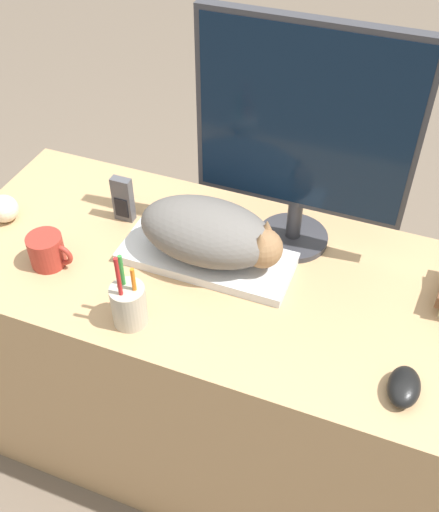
{
  "coord_description": "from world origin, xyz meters",
  "views": [
    {
      "loc": [
        0.32,
        -0.64,
        1.77
      ],
      "look_at": [
        -0.05,
        0.29,
        0.84
      ],
      "focal_mm": 42.0,
      "sensor_mm": 36.0,
      "label": 1
    }
  ],
  "objects_px": {
    "pen_cup": "(129,304)",
    "baseball": "(4,209)",
    "phone": "(123,199)",
    "computer_mouse": "(404,387)",
    "keyboard": "(207,258)",
    "cat": "(211,233)",
    "monitor": "(304,130)",
    "coffee_mug": "(47,251)"
  },
  "relations": [
    {
      "from": "computer_mouse",
      "to": "baseball",
      "type": "distance_m",
      "value": 1.06
    },
    {
      "from": "baseball",
      "to": "phone",
      "type": "xyz_separation_m",
      "value": [
        0.29,
        0.12,
        0.03
      ]
    },
    {
      "from": "cat",
      "to": "coffee_mug",
      "type": "distance_m",
      "value": 0.39
    },
    {
      "from": "keyboard",
      "to": "monitor",
      "type": "distance_m",
      "value": 0.38
    },
    {
      "from": "computer_mouse",
      "to": "baseball",
      "type": "height_order",
      "value": "baseball"
    },
    {
      "from": "computer_mouse",
      "to": "pen_cup",
      "type": "xyz_separation_m",
      "value": [
        -0.58,
        -0.03,
        0.03
      ]
    },
    {
      "from": "keyboard",
      "to": "cat",
      "type": "distance_m",
      "value": 0.08
    },
    {
      "from": "coffee_mug",
      "to": "baseball",
      "type": "relative_size",
      "value": 1.56
    },
    {
      "from": "cat",
      "to": "monitor",
      "type": "height_order",
      "value": "monitor"
    },
    {
      "from": "monitor",
      "to": "baseball",
      "type": "relative_size",
      "value": 7.71
    },
    {
      "from": "cat",
      "to": "monitor",
      "type": "relative_size",
      "value": 0.62
    },
    {
      "from": "pen_cup",
      "to": "baseball",
      "type": "relative_size",
      "value": 2.77
    },
    {
      "from": "computer_mouse",
      "to": "keyboard",
      "type": "bearing_deg",
      "value": 157.21
    },
    {
      "from": "keyboard",
      "to": "monitor",
      "type": "xyz_separation_m",
      "value": [
        0.17,
        0.15,
        0.31
      ]
    },
    {
      "from": "monitor",
      "to": "cat",
      "type": "bearing_deg",
      "value": -136.87
    },
    {
      "from": "pen_cup",
      "to": "baseball",
      "type": "bearing_deg",
      "value": 157.34
    },
    {
      "from": "monitor",
      "to": "computer_mouse",
      "type": "height_order",
      "value": "monitor"
    },
    {
      "from": "monitor",
      "to": "phone",
      "type": "xyz_separation_m",
      "value": [
        -0.43,
        -0.07,
        -0.26
      ]
    },
    {
      "from": "keyboard",
      "to": "pen_cup",
      "type": "relative_size",
      "value": 2.08
    },
    {
      "from": "monitor",
      "to": "phone",
      "type": "relative_size",
      "value": 4.46
    },
    {
      "from": "coffee_mug",
      "to": "baseball",
      "type": "xyz_separation_m",
      "value": [
        -0.2,
        0.1,
        -0.0
      ]
    },
    {
      "from": "cat",
      "to": "baseball",
      "type": "xyz_separation_m",
      "value": [
        -0.56,
        -0.04,
        -0.06
      ]
    },
    {
      "from": "computer_mouse",
      "to": "pen_cup",
      "type": "bearing_deg",
      "value": -177.51
    },
    {
      "from": "computer_mouse",
      "to": "phone",
      "type": "relative_size",
      "value": 0.8
    },
    {
      "from": "keyboard",
      "to": "baseball",
      "type": "height_order",
      "value": "baseball"
    },
    {
      "from": "baseball",
      "to": "phone",
      "type": "distance_m",
      "value": 0.31
    },
    {
      "from": "phone",
      "to": "cat",
      "type": "bearing_deg",
      "value": -15.3
    },
    {
      "from": "baseball",
      "to": "monitor",
      "type": "bearing_deg",
      "value": 14.82
    },
    {
      "from": "baseball",
      "to": "pen_cup",
      "type": "bearing_deg",
      "value": -22.66
    },
    {
      "from": "phone",
      "to": "computer_mouse",
      "type": "bearing_deg",
      "value": -20.53
    },
    {
      "from": "keyboard",
      "to": "coffee_mug",
      "type": "bearing_deg",
      "value": -157.85
    },
    {
      "from": "keyboard",
      "to": "cat",
      "type": "xyz_separation_m",
      "value": [
        0.01,
        0.0,
        0.08
      ]
    },
    {
      "from": "coffee_mug",
      "to": "keyboard",
      "type": "bearing_deg",
      "value": 22.15
    },
    {
      "from": "computer_mouse",
      "to": "pen_cup",
      "type": "relative_size",
      "value": 0.5
    },
    {
      "from": "keyboard",
      "to": "phone",
      "type": "xyz_separation_m",
      "value": [
        -0.26,
        0.07,
        0.05
      ]
    },
    {
      "from": "pen_cup",
      "to": "phone",
      "type": "distance_m",
      "value": 0.36
    },
    {
      "from": "keyboard",
      "to": "monitor",
      "type": "bearing_deg",
      "value": 40.95
    },
    {
      "from": "computer_mouse",
      "to": "baseball",
      "type": "xyz_separation_m",
      "value": [
        -1.04,
        0.17,
        0.02
      ]
    },
    {
      "from": "cat",
      "to": "computer_mouse",
      "type": "bearing_deg",
      "value": -23.32
    },
    {
      "from": "keyboard",
      "to": "phone",
      "type": "distance_m",
      "value": 0.28
    },
    {
      "from": "keyboard",
      "to": "pen_cup",
      "type": "height_order",
      "value": "pen_cup"
    },
    {
      "from": "cat",
      "to": "monitor",
      "type": "xyz_separation_m",
      "value": [
        0.16,
        0.15,
        0.22
      ]
    }
  ]
}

